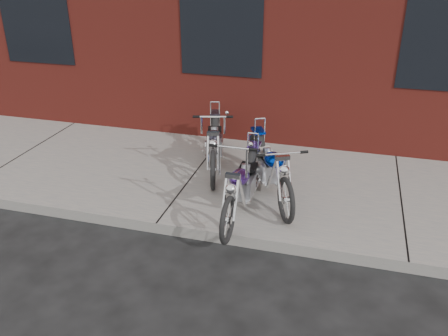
% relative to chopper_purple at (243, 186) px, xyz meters
% --- Properties ---
extents(ground, '(120.00, 120.00, 0.00)m').
position_rel_chopper_purple_xyz_m(ground, '(-0.97, -0.61, -0.51)').
color(ground, '#2A2A2B').
rests_on(ground, ground).
extents(sidewalk, '(22.00, 3.00, 0.15)m').
position_rel_chopper_purple_xyz_m(sidewalk, '(-0.97, 0.89, -0.44)').
color(sidewalk, slate).
rests_on(sidewalk, ground).
extents(chopper_purple, '(0.49, 2.00, 1.12)m').
position_rel_chopper_purple_xyz_m(chopper_purple, '(0.00, 0.00, 0.00)').
color(chopper_purple, black).
rests_on(chopper_purple, sidewalk).
extents(chopper_blue, '(0.99, 1.90, 0.90)m').
position_rel_chopper_purple_xyz_m(chopper_blue, '(0.24, 0.57, 0.01)').
color(chopper_blue, black).
rests_on(chopper_blue, sidewalk).
extents(chopper_third, '(0.69, 1.96, 1.02)m').
position_rel_chopper_purple_xyz_m(chopper_third, '(-0.74, 1.21, 0.00)').
color(chopper_third, black).
rests_on(chopper_third, sidewalk).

